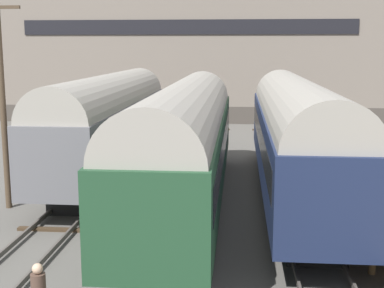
{
  "coord_description": "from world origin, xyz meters",
  "views": [
    {
      "loc": [
        2.02,
        -14.39,
        6.32
      ],
      "look_at": [
        0.0,
        8.39,
        2.2
      ],
      "focal_mm": 50.0,
      "sensor_mm": 36.0,
      "label": 1
    }
  ],
  "objects": [
    {
      "name": "track_middle",
      "position": [
        0.0,
        0.0,
        0.14
      ],
      "size": [
        2.6,
        60.0,
        0.26
      ],
      "color": "#4C4742",
      "rests_on": "ground"
    },
    {
      "name": "utility_pole",
      "position": [
        -7.13,
        5.55,
        4.61
      ],
      "size": [
        1.8,
        0.24,
        8.89
      ],
      "color": "#473828",
      "rests_on": "ground"
    },
    {
      "name": "track_right",
      "position": [
        4.37,
        0.0,
        0.14
      ],
      "size": [
        2.6,
        60.0,
        0.26
      ],
      "color": "#4C4742",
      "rests_on": "ground"
    },
    {
      "name": "train_car_green",
      "position": [
        0.0,
        5.91,
        2.89
      ],
      "size": [
        2.95,
        18.51,
        5.07
      ],
      "color": "black",
      "rests_on": "ground"
    },
    {
      "name": "train_car_grey",
      "position": [
        -4.37,
        11.4,
        2.88
      ],
      "size": [
        2.89,
        17.06,
        5.05
      ],
      "color": "black",
      "rests_on": "ground"
    },
    {
      "name": "train_car_navy",
      "position": [
        4.37,
        7.84,
        2.9
      ],
      "size": [
        2.95,
        18.72,
        5.09
      ],
      "color": "black",
      "rests_on": "ground"
    },
    {
      "name": "ground_plane",
      "position": [
        0.0,
        0.0,
        0.0
      ],
      "size": [
        200.0,
        200.0,
        0.0
      ],
      "primitive_type": "plane",
      "color": "#56544F"
    },
    {
      "name": "warehouse_building",
      "position": [
        -2.34,
        36.95,
        7.29
      ],
      "size": [
        39.48,
        13.27,
        14.57
      ],
      "color": "#46403A",
      "rests_on": "ground"
    },
    {
      "name": "track_left",
      "position": [
        -4.37,
        0.0,
        0.14
      ],
      "size": [
        2.6,
        60.0,
        0.26
      ],
      "color": "#4C4742",
      "rests_on": "ground"
    }
  ]
}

